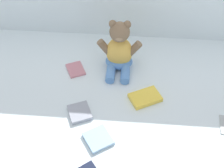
{
  "coord_description": "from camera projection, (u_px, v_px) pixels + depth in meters",
  "views": [
    {
      "loc": [
        0.08,
        -0.96,
        1.0
      ],
      "look_at": [
        0.01,
        -0.1,
        0.1
      ],
      "focal_mm": 48.37,
      "sensor_mm": 36.0,
      "label": 1
    }
  ],
  "objects": [
    {
      "name": "ground_plane",
      "position": [
        112.0,
        83.0,
        1.39
      ],
      "size": [
        3.2,
        3.2,
        0.0
      ],
      "primitive_type": "plane",
      "color": "silver"
    },
    {
      "name": "teddy_bear",
      "position": [
        119.0,
        51.0,
        1.4
      ],
      "size": [
        0.21,
        0.18,
        0.25
      ],
      "rotation": [
        0.0,
        0.0,
        0.0
      ],
      "color": "#E5B24C",
      "rests_on": "ground_plane"
    },
    {
      "name": "book_case_6",
      "position": [
        76.0,
        69.0,
        1.44
      ],
      "size": [
        0.11,
        0.12,
        0.01
      ],
      "primitive_type": "cube",
      "rotation": [
        0.0,
        0.0,
        3.59
      ],
      "color": "#BB717E",
      "rests_on": "ground_plane"
    },
    {
      "name": "book_case_5",
      "position": [
        98.0,
        139.0,
        1.17
      ],
      "size": [
        0.13,
        0.13,
        0.02
      ],
      "primitive_type": "cube",
      "rotation": [
        0.0,
        0.0,
        5.3
      ],
      "color": "#89ADCA",
      "rests_on": "ground_plane"
    },
    {
      "name": "book_case_0",
      "position": [
        80.0,
        112.0,
        1.26
      ],
      "size": [
        0.12,
        0.12,
        0.02
      ],
      "primitive_type": "cube",
      "rotation": [
        0.0,
        0.0,
        0.42
      ],
      "color": "#8B909D",
      "rests_on": "ground_plane"
    },
    {
      "name": "book_case_3",
      "position": [
        145.0,
        98.0,
        1.31
      ],
      "size": [
        0.16,
        0.14,
        0.02
      ],
      "primitive_type": "cube",
      "rotation": [
        0.0,
        0.0,
        5.2
      ],
      "color": "yellow",
      "rests_on": "ground_plane"
    }
  ]
}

